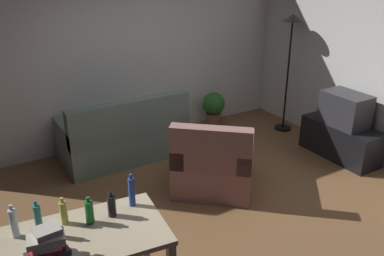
{
  "coord_description": "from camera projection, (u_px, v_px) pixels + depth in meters",
  "views": [
    {
      "loc": [
        -2.19,
        -3.29,
        2.64
      ],
      "look_at": [
        0.1,
        0.5,
        0.75
      ],
      "focal_mm": 38.74,
      "sensor_mm": 36.0,
      "label": 1
    }
  ],
  "objects": [
    {
      "name": "ground_plane",
      "position": [
        207.0,
        206.0,
        4.68
      ],
      "size": [
        5.2,
        4.4,
        0.02
      ],
      "primitive_type": "cube",
      "color": "brown"
    },
    {
      "name": "wall_rear",
      "position": [
        124.0,
        50.0,
        5.87
      ],
      "size": [
        5.2,
        0.1,
        2.7
      ],
      "primitive_type": "cube",
      "color": "silver",
      "rests_on": "ground_plane"
    },
    {
      "name": "wall_right",
      "position": [
        376.0,
        60.0,
        5.38
      ],
      "size": [
        0.1,
        4.4,
        2.7
      ],
      "primitive_type": "cube",
      "color": "silver",
      "rests_on": "ground_plane"
    },
    {
      "name": "couch",
      "position": [
        124.0,
        137.0,
        5.65
      ],
      "size": [
        1.64,
        0.84,
        0.92
      ],
      "rotation": [
        0.0,
        0.0,
        3.14
      ],
      "color": "slate",
      "rests_on": "ground_plane"
    },
    {
      "name": "tv_stand",
      "position": [
        340.0,
        140.0,
        5.72
      ],
      "size": [
        0.44,
        1.1,
        0.48
      ],
      "rotation": [
        0.0,
        0.0,
        1.57
      ],
      "color": "black",
      "rests_on": "ground_plane"
    },
    {
      "name": "tv",
      "position": [
        345.0,
        109.0,
        5.54
      ],
      "size": [
        0.41,
        0.6,
        0.44
      ],
      "rotation": [
        0.0,
        0.0,
        1.57
      ],
      "color": "#2D2D33",
      "rests_on": "tv_stand"
    },
    {
      "name": "torchiere_lamp",
      "position": [
        291.0,
        41.0,
        6.15
      ],
      "size": [
        0.32,
        0.32,
        1.81
      ],
      "color": "black",
      "rests_on": "ground_plane"
    },
    {
      "name": "desk",
      "position": [
        84.0,
        247.0,
        3.03
      ],
      "size": [
        1.27,
        0.83,
        0.76
      ],
      "rotation": [
        0.0,
        0.0,
        -0.11
      ],
      "color": "#C6B28E",
      "rests_on": "ground_plane"
    },
    {
      "name": "potted_plant",
      "position": [
        214.0,
        107.0,
        6.68
      ],
      "size": [
        0.36,
        0.36,
        0.57
      ],
      "color": "brown",
      "rests_on": "ground_plane"
    },
    {
      "name": "armchair",
      "position": [
        213.0,
        165.0,
        4.88
      ],
      "size": [
        1.23,
        1.22,
        0.92
      ],
      "rotation": [
        0.0,
        0.0,
        2.43
      ],
      "color": "#996B66",
      "rests_on": "ground_plane"
    },
    {
      "name": "bottle_clear",
      "position": [
        14.0,
        223.0,
        2.92
      ],
      "size": [
        0.05,
        0.05,
        0.26
      ],
      "color": "silver",
      "rests_on": "desk"
    },
    {
      "name": "bottle_tall",
      "position": [
        38.0,
        220.0,
        2.94
      ],
      "size": [
        0.05,
        0.05,
        0.29
      ],
      "color": "teal",
      "rests_on": "desk"
    },
    {
      "name": "bottle_squat",
      "position": [
        64.0,
        212.0,
        3.08
      ],
      "size": [
        0.06,
        0.06,
        0.22
      ],
      "color": "#BCB24C",
      "rests_on": "desk"
    },
    {
      "name": "bottle_green",
      "position": [
        89.0,
        212.0,
        3.08
      ],
      "size": [
        0.06,
        0.06,
        0.22
      ],
      "color": "#1E722D",
      "rests_on": "desk"
    },
    {
      "name": "bottle_dark",
      "position": [
        112.0,
        205.0,
        3.17
      ],
      "size": [
        0.07,
        0.07,
        0.21
      ],
      "color": "black",
      "rests_on": "desk"
    },
    {
      "name": "bottle_blue",
      "position": [
        132.0,
        191.0,
        3.29
      ],
      "size": [
        0.05,
        0.05,
        0.28
      ],
      "color": "#2347A3",
      "rests_on": "desk"
    },
    {
      "name": "book_stack",
      "position": [
        47.0,
        247.0,
        2.69
      ],
      "size": [
        0.29,
        0.22,
        0.25
      ],
      "color": "#593372",
      "rests_on": "desk"
    }
  ]
}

